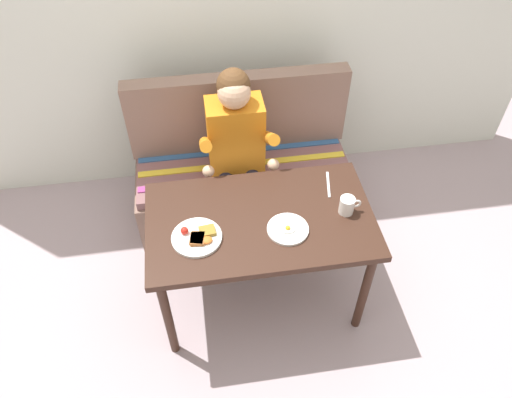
# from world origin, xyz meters

# --- Properties ---
(ground_plane) EXTENTS (8.00, 8.00, 0.00)m
(ground_plane) POSITION_xyz_m (0.00, 0.00, 0.00)
(ground_plane) COLOR #AA979D
(back_wall) EXTENTS (4.40, 0.10, 2.60)m
(back_wall) POSITION_xyz_m (0.00, 1.27, 1.30)
(back_wall) COLOR silver
(back_wall) RESTS_ON ground
(table) EXTENTS (1.20, 0.70, 0.73)m
(table) POSITION_xyz_m (0.00, 0.00, 0.65)
(table) COLOR #362016
(table) RESTS_ON ground
(couch) EXTENTS (1.44, 0.56, 1.00)m
(couch) POSITION_xyz_m (0.00, 0.76, 0.33)
(couch) COLOR #816355
(couch) RESTS_ON ground
(person) EXTENTS (0.45, 0.61, 1.21)m
(person) POSITION_xyz_m (-0.05, 0.59, 0.74)
(person) COLOR orange
(person) RESTS_ON ground
(plate_breakfast) EXTENTS (0.26, 0.26, 0.05)m
(plate_breakfast) POSITION_xyz_m (-0.33, -0.09, 0.74)
(plate_breakfast) COLOR white
(plate_breakfast) RESTS_ON table
(plate_eggs) EXTENTS (0.22, 0.22, 0.04)m
(plate_eggs) POSITION_xyz_m (0.13, -0.10, 0.74)
(plate_eggs) COLOR white
(plate_eggs) RESTS_ON table
(coffee_mug) EXTENTS (0.12, 0.08, 0.10)m
(coffee_mug) POSITION_xyz_m (0.46, -0.02, 0.78)
(coffee_mug) COLOR white
(coffee_mug) RESTS_ON table
(knife) EXTENTS (0.05, 0.20, 0.00)m
(knife) POSITION_xyz_m (0.42, 0.19, 0.73)
(knife) COLOR silver
(knife) RESTS_ON table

